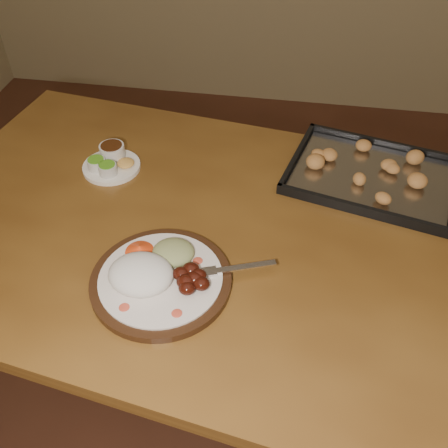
# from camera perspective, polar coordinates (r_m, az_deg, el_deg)

# --- Properties ---
(ground) EXTENTS (4.00, 4.00, 0.00)m
(ground) POSITION_cam_1_polar(r_m,az_deg,el_deg) (1.74, 9.52, -21.00)
(ground) COLOR #542C1D
(ground) RESTS_ON ground
(dining_table) EXTENTS (1.62, 1.11, 0.75)m
(dining_table) POSITION_cam_1_polar(r_m,az_deg,el_deg) (1.22, -0.18, -3.94)
(dining_table) COLOR brown
(dining_table) RESTS_ON ground
(dinner_plate) EXTENTS (0.38, 0.29, 0.07)m
(dinner_plate) POSITION_cam_1_polar(r_m,az_deg,el_deg) (1.04, -7.52, -5.84)
(dinner_plate) COLOR black
(dinner_plate) RESTS_ON dining_table
(condiment_saucer) EXTENTS (0.15, 0.15, 0.05)m
(condiment_saucer) POSITION_cam_1_polar(r_m,az_deg,el_deg) (1.36, -12.85, 6.95)
(condiment_saucer) COLOR white
(condiment_saucer) RESTS_ON dining_table
(baking_tray) EXTENTS (0.48, 0.40, 0.04)m
(baking_tray) POSITION_cam_1_polar(r_m,az_deg,el_deg) (1.34, 16.61, 5.40)
(baking_tray) COLOR black
(baking_tray) RESTS_ON dining_table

